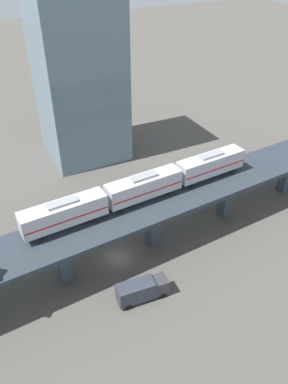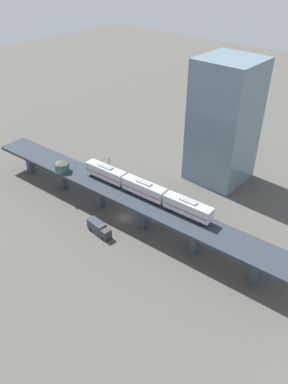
# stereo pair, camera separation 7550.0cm
# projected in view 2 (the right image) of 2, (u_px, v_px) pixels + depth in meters

# --- Properties ---
(ground_plane) EXTENTS (400.00, 400.00, 0.00)m
(ground_plane) POSITION_uv_depth(u_px,v_px,m) (124.00, 218.00, 99.24)
(ground_plane) COLOR #4C4944
(elevated_viaduct) EXTENTS (14.12, 92.34, 8.29)m
(elevated_viaduct) POSITION_uv_depth(u_px,v_px,m) (123.00, 195.00, 95.38)
(elevated_viaduct) COLOR #283039
(elevated_viaduct) RESTS_ON ground
(subway_train) EXTENTS (5.14, 37.30, 4.45)m
(subway_train) POSITION_uv_depth(u_px,v_px,m) (144.00, 188.00, 91.28)
(subway_train) COLOR #ADB2BA
(subway_train) RESTS_ON elevated_viaduct
(signal_hut) EXTENTS (3.41, 3.41, 3.40)m
(signal_hut) POSITION_uv_depth(u_px,v_px,m) (62.00, 165.00, 102.17)
(signal_hut) COLOR #33604C
(signal_hut) RESTS_ON elevated_viaduct
(street_car_white) EXTENTS (2.60, 4.66, 1.89)m
(street_car_white) POSITION_uv_depth(u_px,v_px,m) (130.00, 189.00, 109.06)
(street_car_white) COLOR silver
(street_car_white) RESTS_ON ground
(street_car_black) EXTENTS (2.03, 4.44, 1.89)m
(street_car_black) POSITION_uv_depth(u_px,v_px,m) (162.00, 205.00, 102.25)
(street_car_black) COLOR black
(street_car_black) RESTS_ON ground
(street_car_silver) EXTENTS (2.50, 4.64, 1.89)m
(street_car_silver) POSITION_uv_depth(u_px,v_px,m) (206.00, 231.00, 93.26)
(street_car_silver) COLOR #B7BABF
(street_car_silver) RESTS_ON ground
(delivery_truck) EXTENTS (2.92, 7.37, 3.20)m
(delivery_truck) POSITION_uv_depth(u_px,v_px,m) (99.00, 228.00, 92.93)
(delivery_truck) COLOR #333338
(delivery_truck) RESTS_ON ground
(street_lamp) EXTENTS (0.44, 0.44, 6.94)m
(street_lamp) POSITION_uv_depth(u_px,v_px,m) (109.00, 165.00, 114.43)
(street_lamp) COLOR black
(street_lamp) RESTS_ON ground
(office_tower) EXTENTS (16.00, 16.00, 36.00)m
(office_tower) POSITION_uv_depth(u_px,v_px,m) (224.00, 123.00, 106.68)
(office_tower) COLOR slate
(office_tower) RESTS_ON ground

